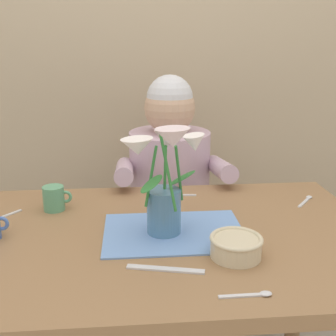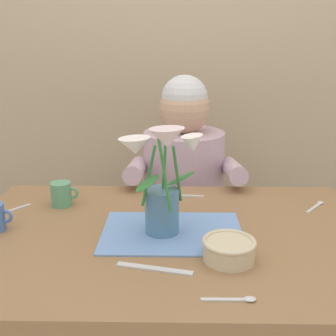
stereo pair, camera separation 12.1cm
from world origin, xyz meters
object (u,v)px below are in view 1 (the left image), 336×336
object	(u,v)px
flower_vase	(164,179)
ceramic_bowl	(236,246)
dinner_knife	(165,269)
tea_cup	(54,198)
seated_person	(170,208)

from	to	relation	value
flower_vase	ceramic_bowl	size ratio (longest dim) A/B	2.40
ceramic_bowl	dinner_knife	bearing A→B (deg)	-164.43
tea_cup	flower_vase	bearing A→B (deg)	-32.65
flower_vase	ceramic_bowl	xyz separation A→B (m)	(0.17, -0.14, -0.14)
ceramic_bowl	seated_person	bearing A→B (deg)	97.42
seated_person	ceramic_bowl	xyz separation A→B (m)	(0.10, -0.77, 0.21)
dinner_knife	tea_cup	distance (m)	0.52
flower_vase	dinner_knife	size ratio (longest dim) A/B	1.72
ceramic_bowl	tea_cup	xyz separation A→B (m)	(-0.51, 0.35, 0.01)
seated_person	tea_cup	size ratio (longest dim) A/B	12.20
flower_vase	tea_cup	bearing A→B (deg)	147.35
ceramic_bowl	tea_cup	size ratio (longest dim) A/B	1.46
seated_person	tea_cup	distance (m)	0.62
ceramic_bowl	dinner_knife	size ratio (longest dim) A/B	0.72
flower_vase	ceramic_bowl	world-z (taller)	flower_vase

